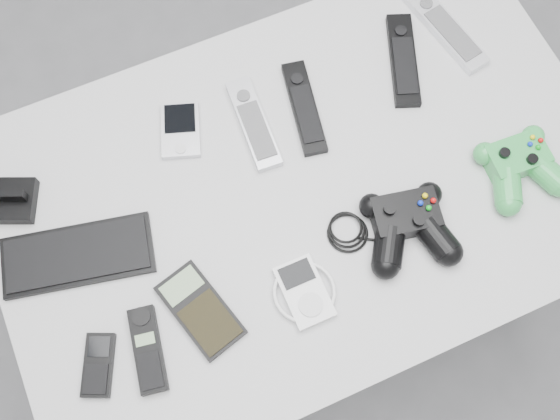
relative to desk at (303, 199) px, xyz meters
name	(u,v)px	position (x,y,z in m)	size (l,w,h in m)	color
floor	(306,291)	(0.02, -0.03, -0.67)	(3.50, 3.50, 0.00)	slate
desk	(303,199)	(0.00, 0.00, 0.00)	(1.09, 0.70, 0.73)	#A8A7AA
pda_keyboard	(78,255)	(-0.40, 0.04, 0.07)	(0.25, 0.11, 0.02)	black
dock_bracket	(6,198)	(-0.48, 0.18, 0.09)	(0.09, 0.08, 0.05)	black
pda	(180,130)	(-0.16, 0.19, 0.07)	(0.07, 0.11, 0.02)	silver
remote_silver_a	(254,123)	(-0.04, 0.15, 0.07)	(0.05, 0.18, 0.02)	silver
remote_black_a	(304,107)	(0.06, 0.14, 0.07)	(0.04, 0.19, 0.02)	black
remote_black_b	(403,60)	(0.27, 0.16, 0.07)	(0.05, 0.20, 0.02)	black
remote_silver_b	(445,29)	(0.38, 0.18, 0.07)	(0.05, 0.21, 0.02)	silver
mobile_phone	(98,365)	(-0.43, -0.15, 0.07)	(0.05, 0.10, 0.02)	black
cordless_handset	(148,350)	(-0.35, -0.16, 0.07)	(0.04, 0.14, 0.02)	black
calculator	(200,310)	(-0.25, -0.13, 0.07)	(0.08, 0.15, 0.02)	black
mp3_player	(304,292)	(-0.08, -0.17, 0.07)	(0.11, 0.11, 0.02)	silver
controller_black	(408,224)	(0.13, -0.14, 0.09)	(0.27, 0.17, 0.05)	black
controller_green	(521,164)	(0.36, -0.12, 0.09)	(0.14, 0.15, 0.05)	#268B3B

